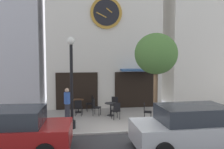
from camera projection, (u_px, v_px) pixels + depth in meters
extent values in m
cube|color=gray|center=(120.00, 118.00, 12.58)|extent=(26.03, 4.95, 0.05)
cube|color=#A8A5A0|center=(130.00, 132.00, 10.16)|extent=(26.03, 0.12, 0.08)
cube|color=silver|center=(104.00, 33.00, 15.93)|extent=(7.37, 2.76, 9.78)
cylinder|color=#B7842D|center=(106.00, 13.00, 14.42)|extent=(1.96, 0.10, 1.96)
cylinder|color=black|center=(106.00, 13.00, 14.37)|extent=(1.61, 0.04, 1.61)
cube|color=#B7842D|center=(109.00, 10.00, 14.34)|extent=(0.39, 0.03, 0.31)
cube|color=#B7842D|center=(101.00, 15.00, 14.29)|extent=(0.65, 0.03, 0.35)
cube|color=black|center=(77.00, 91.00, 14.56)|extent=(2.58, 0.10, 2.30)
cube|color=black|center=(135.00, 90.00, 15.10)|extent=(2.58, 0.10, 2.30)
cube|color=#33568C|center=(139.00, 70.00, 14.73)|extent=(2.36, 0.90, 0.12)
cube|color=#B2B2BC|center=(0.00, 15.00, 15.67)|extent=(5.60, 4.50, 12.19)
cube|color=silver|center=(201.00, 17.00, 17.57)|extent=(5.86, 4.08, 12.47)
cylinder|color=black|center=(72.00, 124.00, 10.77)|extent=(0.32, 0.32, 0.36)
cylinder|color=black|center=(72.00, 87.00, 10.63)|extent=(0.14, 0.14, 3.83)
sphere|color=white|center=(71.00, 41.00, 10.46)|extent=(0.36, 0.36, 0.36)
cylinder|color=brown|center=(155.00, 98.00, 11.03)|extent=(0.20, 0.20, 2.73)
ellipsoid|color=#4C7A38|center=(156.00, 54.00, 10.87)|extent=(2.02, 1.81, 1.92)
cylinder|color=black|center=(78.00, 106.00, 13.76)|extent=(0.07, 0.07, 0.76)
cylinder|color=black|center=(78.00, 112.00, 13.79)|extent=(0.40, 0.40, 0.03)
cylinder|color=brown|center=(78.00, 100.00, 13.73)|extent=(0.64, 0.64, 0.03)
cylinder|color=black|center=(111.00, 109.00, 13.04)|extent=(0.07, 0.07, 0.70)
cylinder|color=black|center=(111.00, 115.00, 13.07)|extent=(0.40, 0.40, 0.03)
cylinder|color=black|center=(111.00, 103.00, 13.02)|extent=(0.66, 0.66, 0.03)
cylinder|color=black|center=(162.00, 114.00, 11.83)|extent=(0.07, 0.07, 0.75)
cylinder|color=black|center=(162.00, 121.00, 11.86)|extent=(0.40, 0.40, 0.03)
cylinder|color=gray|center=(162.00, 107.00, 11.80)|extent=(0.75, 0.75, 0.03)
cube|color=black|center=(116.00, 111.00, 12.30)|extent=(0.48, 0.48, 0.04)
cube|color=black|center=(117.00, 107.00, 12.12)|extent=(0.38, 0.13, 0.45)
cylinder|color=black|center=(117.00, 114.00, 12.54)|extent=(0.03, 0.03, 0.45)
cylinder|color=black|center=(111.00, 114.00, 12.42)|extent=(0.03, 0.03, 0.45)
cylinder|color=black|center=(120.00, 115.00, 12.23)|extent=(0.03, 0.03, 0.45)
cylinder|color=black|center=(114.00, 116.00, 12.10)|extent=(0.03, 0.03, 0.45)
cube|color=black|center=(79.00, 108.00, 13.05)|extent=(0.47, 0.47, 0.04)
cube|color=black|center=(78.00, 104.00, 12.85)|extent=(0.38, 0.11, 0.45)
cylinder|color=black|center=(82.00, 111.00, 13.23)|extent=(0.03, 0.03, 0.45)
cylinder|color=black|center=(76.00, 111.00, 13.25)|extent=(0.03, 0.03, 0.45)
cylinder|color=black|center=(81.00, 112.00, 12.89)|extent=(0.03, 0.03, 0.45)
cylinder|color=black|center=(75.00, 112.00, 12.91)|extent=(0.03, 0.03, 0.45)
cube|color=black|center=(89.00, 104.00, 14.14)|extent=(0.44, 0.44, 0.04)
cube|color=black|center=(92.00, 100.00, 14.16)|extent=(0.08, 0.38, 0.45)
cylinder|color=black|center=(86.00, 107.00, 14.27)|extent=(0.03, 0.03, 0.45)
cylinder|color=black|center=(87.00, 108.00, 13.95)|extent=(0.03, 0.03, 0.45)
cylinder|color=black|center=(92.00, 106.00, 14.36)|extent=(0.03, 0.03, 0.45)
cylinder|color=black|center=(93.00, 108.00, 14.03)|extent=(0.03, 0.03, 0.45)
cube|color=black|center=(97.00, 107.00, 13.09)|extent=(0.52, 0.52, 0.04)
cube|color=black|center=(94.00, 103.00, 13.11)|extent=(0.18, 0.37, 0.45)
cylinder|color=black|center=(99.00, 112.00, 12.91)|extent=(0.03, 0.03, 0.45)
cylinder|color=black|center=(101.00, 111.00, 13.24)|extent=(0.03, 0.03, 0.45)
cylinder|color=black|center=(93.00, 112.00, 12.98)|extent=(0.03, 0.03, 0.45)
cylinder|color=black|center=(95.00, 110.00, 13.31)|extent=(0.03, 0.03, 0.45)
cube|color=black|center=(114.00, 105.00, 13.77)|extent=(0.52, 0.52, 0.04)
cube|color=black|center=(115.00, 101.00, 13.92)|extent=(0.37, 0.18, 0.45)
cylinder|color=black|center=(111.00, 109.00, 13.66)|extent=(0.03, 0.03, 0.45)
cylinder|color=black|center=(116.00, 109.00, 13.58)|extent=(0.03, 0.03, 0.45)
cylinder|color=black|center=(112.00, 108.00, 13.99)|extent=(0.03, 0.03, 0.45)
cylinder|color=black|center=(118.00, 108.00, 13.91)|extent=(0.03, 0.03, 0.45)
cube|color=black|center=(175.00, 116.00, 11.25)|extent=(0.52, 0.52, 0.04)
cube|color=black|center=(178.00, 112.00, 11.08)|extent=(0.37, 0.17, 0.45)
cylinder|color=black|center=(175.00, 119.00, 11.50)|extent=(0.03, 0.03, 0.45)
cylinder|color=black|center=(170.00, 120.00, 11.33)|extent=(0.03, 0.03, 0.45)
cylinder|color=black|center=(180.00, 121.00, 11.21)|extent=(0.03, 0.03, 0.45)
cylinder|color=black|center=(175.00, 122.00, 11.04)|extent=(0.03, 0.03, 0.45)
cube|color=black|center=(148.00, 112.00, 12.04)|extent=(0.50, 0.50, 0.04)
cube|color=black|center=(144.00, 107.00, 12.05)|extent=(0.15, 0.37, 0.45)
cylinder|color=black|center=(151.00, 117.00, 11.87)|extent=(0.03, 0.03, 0.45)
cylinder|color=black|center=(151.00, 115.00, 12.20)|extent=(0.03, 0.03, 0.45)
cylinder|color=black|center=(144.00, 117.00, 11.92)|extent=(0.03, 0.03, 0.45)
cylinder|color=black|center=(144.00, 115.00, 12.26)|extent=(0.03, 0.03, 0.45)
cylinder|color=#2D2D38|center=(67.00, 112.00, 12.16)|extent=(0.36, 0.36, 0.85)
cylinder|color=#3359B2|center=(67.00, 98.00, 12.10)|extent=(0.44, 0.44, 0.60)
sphere|color=tan|center=(67.00, 90.00, 12.07)|extent=(0.22, 0.22, 0.22)
cube|color=maroon|center=(7.00, 136.00, 7.99)|extent=(4.39, 2.01, 0.75)
cube|color=#262B33|center=(7.00, 117.00, 7.93)|extent=(2.48, 1.70, 0.60)
cylinder|color=black|center=(54.00, 134.00, 9.04)|extent=(0.65, 0.25, 0.64)
cube|color=#B7BABF|center=(192.00, 132.00, 8.45)|extent=(4.33, 1.87, 0.75)
cube|color=#262B33|center=(193.00, 114.00, 8.39)|extent=(2.43, 1.62, 0.60)
cylinder|color=black|center=(213.00, 129.00, 9.58)|extent=(0.64, 0.23, 0.64)
cylinder|color=black|center=(147.00, 133.00, 9.12)|extent=(0.64, 0.23, 0.64)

